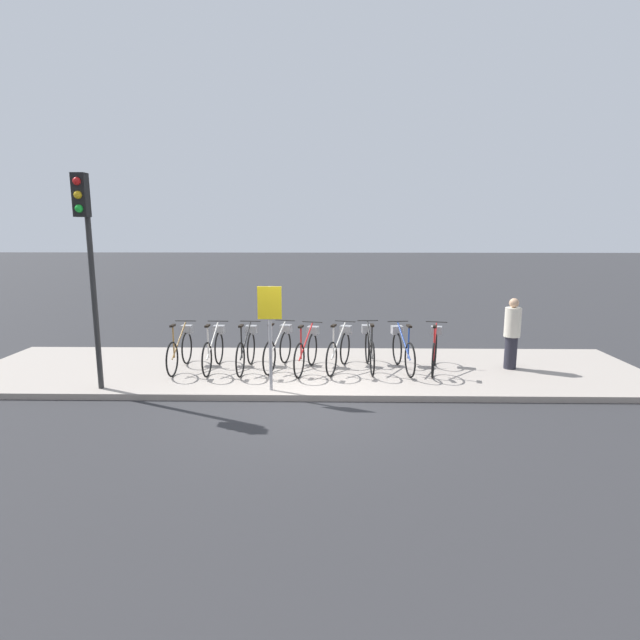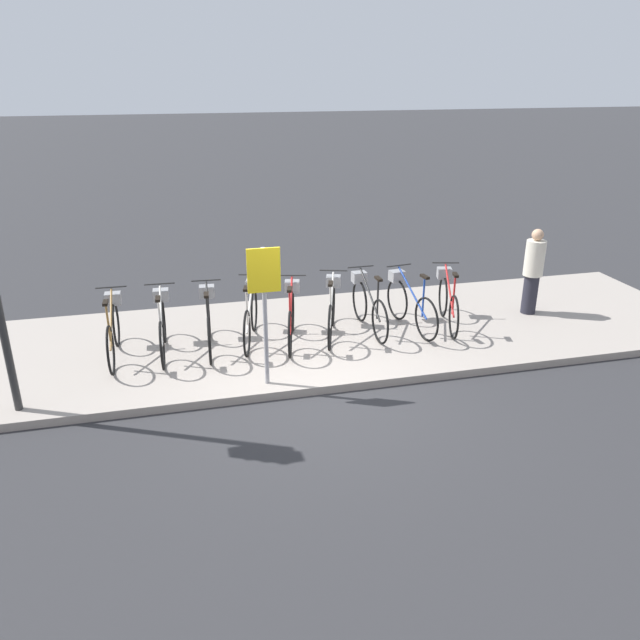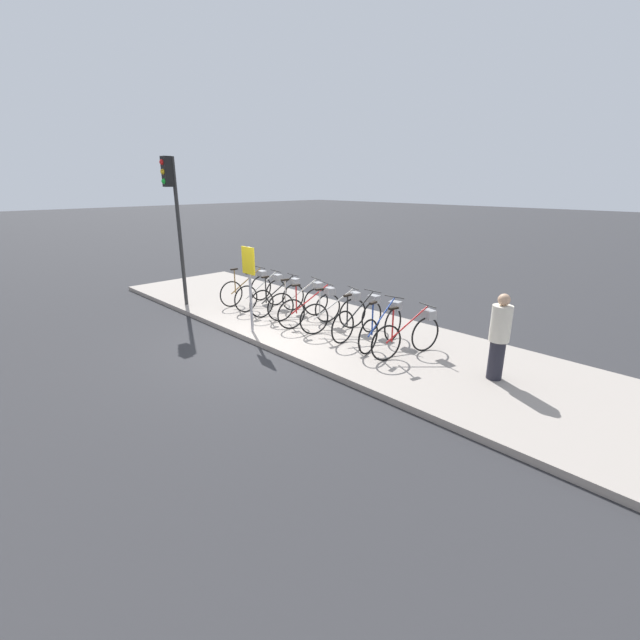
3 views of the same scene
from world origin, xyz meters
The scene contains 13 objects.
ground_plane centered at (0.00, 0.00, 0.00)m, with size 120.00×120.00×0.00m, color #2D2D30.
sidewalk centered at (0.00, 1.84, 0.06)m, with size 14.40×3.68×0.12m.
parked_bicycle_0 centered at (-2.74, 1.72, 0.58)m, with size 0.46×1.73×1.06m.
parked_bicycle_1 centered at (-2.02, 1.71, 0.58)m, with size 0.46×1.73×1.06m.
parked_bicycle_2 centered at (-1.31, 1.71, 0.58)m, with size 0.46×1.73×1.06m.
parked_bicycle_3 centered at (-0.63, 1.84, 0.58)m, with size 0.58×1.68×1.06m.
parked_bicycle_4 centered at (-0.01, 1.65, 0.58)m, with size 0.56×1.69×1.06m.
parked_bicycle_5 centered at (0.68, 1.76, 0.58)m, with size 0.66×1.66×1.06m.
parked_bicycle_6 centered at (1.32, 1.83, 0.58)m, with size 0.46×1.73×1.06m.
parked_bicycle_7 centered at (2.02, 1.75, 0.58)m, with size 0.46×1.72×1.06m.
parked_bicycle_8 centered at (2.71, 1.71, 0.58)m, with size 0.58×1.68×1.06m.
pedestrian centered at (4.39, 1.88, 0.92)m, with size 0.34×0.34×1.54m.
sign_post centered at (-0.63, 0.29, 1.46)m, with size 0.44×0.07×1.96m.
Camera 2 is at (-1.77, -7.43, 4.22)m, focal length 35.00 mm.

